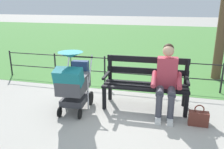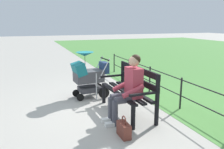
{
  "view_description": "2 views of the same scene",
  "coord_description": "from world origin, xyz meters",
  "px_view_note": "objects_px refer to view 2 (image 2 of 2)",
  "views": [
    {
      "loc": [
        -0.92,
        4.21,
        1.98
      ],
      "look_at": [
        0.17,
        0.02,
        0.64
      ],
      "focal_mm": 37.78,
      "sensor_mm": 36.0,
      "label": 1
    },
    {
      "loc": [
        -4.64,
        1.83,
        1.84
      ],
      "look_at": [
        0.27,
        0.02,
        0.67
      ],
      "focal_mm": 37.05,
      "sensor_mm": 36.0,
      "label": 2
    }
  ],
  "objects_px": {
    "stroller": "(88,74)",
    "handbag": "(124,129)",
    "person_on_bench": "(128,87)",
    "park_bench": "(130,88)"
  },
  "relations": [
    {
      "from": "person_on_bench",
      "to": "park_bench",
      "type": "bearing_deg",
      "value": -29.92
    },
    {
      "from": "stroller",
      "to": "park_bench",
      "type": "bearing_deg",
      "value": -155.46
    },
    {
      "from": "park_bench",
      "to": "stroller",
      "type": "height_order",
      "value": "stroller"
    },
    {
      "from": "person_on_bench",
      "to": "stroller",
      "type": "distance_m",
      "value": 1.68
    },
    {
      "from": "person_on_bench",
      "to": "handbag",
      "type": "xyz_separation_m",
      "value": [
        -0.57,
        0.33,
        -0.55
      ]
    },
    {
      "from": "stroller",
      "to": "person_on_bench",
      "type": "bearing_deg",
      "value": -167.99
    },
    {
      "from": "stroller",
      "to": "handbag",
      "type": "xyz_separation_m",
      "value": [
        -2.21,
        -0.02,
        -0.47
      ]
    },
    {
      "from": "stroller",
      "to": "handbag",
      "type": "height_order",
      "value": "stroller"
    },
    {
      "from": "person_on_bench",
      "to": "handbag",
      "type": "height_order",
      "value": "person_on_bench"
    },
    {
      "from": "stroller",
      "to": "handbag",
      "type": "distance_m",
      "value": 2.26
    }
  ]
}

